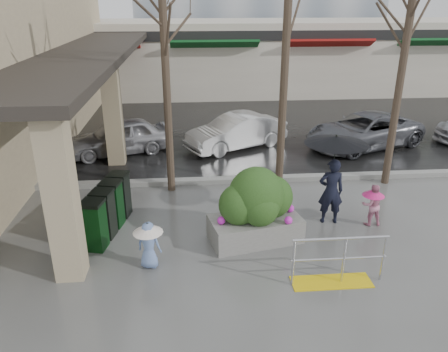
{
  "coord_description": "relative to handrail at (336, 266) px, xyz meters",
  "views": [
    {
      "loc": [
        -1.44,
        -8.24,
        5.29
      ],
      "look_at": [
        -0.64,
        1.39,
        1.3
      ],
      "focal_mm": 35.0,
      "sensor_mm": 36.0,
      "label": 1
    }
  ],
  "objects": [
    {
      "name": "ground",
      "position": [
        -1.36,
        1.2,
        -0.38
      ],
      "size": [
        120.0,
        120.0,
        0.0
      ],
      "primitive_type": "plane",
      "color": "#51514F",
      "rests_on": "ground"
    },
    {
      "name": "street_asphalt",
      "position": [
        -1.36,
        23.2,
        -0.37
      ],
      "size": [
        120.0,
        36.0,
        0.01
      ],
      "primitive_type": "cube",
      "color": "black",
      "rests_on": "ground"
    },
    {
      "name": "curb",
      "position": [
        -1.36,
        5.2,
        -0.3
      ],
      "size": [
        120.0,
        0.3,
        0.15
      ],
      "primitive_type": "cube",
      "color": "gray",
      "rests_on": "ground"
    },
    {
      "name": "canopy_slab",
      "position": [
        -6.16,
        9.2,
        3.25
      ],
      "size": [
        2.8,
        18.0,
        0.25
      ],
      "primitive_type": "cube",
      "color": "#2D2823",
      "rests_on": "pillar_front"
    },
    {
      "name": "pillar_front",
      "position": [
        -5.26,
        0.7,
        1.37
      ],
      "size": [
        0.55,
        0.55,
        3.5
      ],
      "primitive_type": "cube",
      "color": "tan",
      "rests_on": "ground"
    },
    {
      "name": "pillar_back",
      "position": [
        -5.26,
        7.2,
        1.37
      ],
      "size": [
        0.55,
        0.55,
        3.5
      ],
      "primitive_type": "cube",
      "color": "tan",
      "rests_on": "ground"
    },
    {
      "name": "storefront_row",
      "position": [
        0.64,
        19.17,
        1.64
      ],
      "size": [
        34.0,
        6.74,
        4.0
      ],
      "color": "beige",
      "rests_on": "ground"
    },
    {
      "name": "handrail",
      "position": [
        0.0,
        0.0,
        0.0
      ],
      "size": [
        1.9,
        0.5,
        1.03
      ],
      "color": "yellow",
      "rests_on": "ground"
    },
    {
      "name": "tree_west",
      "position": [
        -3.36,
        4.8,
        4.71
      ],
      "size": [
        3.2,
        3.2,
        6.8
      ],
      "color": "#382B21",
      "rests_on": "ground"
    },
    {
      "name": "tree_mideast",
      "position": [
        3.14,
        4.8,
        4.48
      ],
      "size": [
        3.2,
        3.2,
        6.5
      ],
      "color": "#382B21",
      "rests_on": "ground"
    },
    {
      "name": "woman",
      "position": [
        0.64,
        2.49,
        1.12
      ],
      "size": [
        1.5,
        1.5,
        2.3
      ],
      "rotation": [
        0.0,
        0.0,
        3.05
      ],
      "color": "black",
      "rests_on": "ground"
    },
    {
      "name": "child_pink",
      "position": [
        1.64,
        2.28,
        0.22
      ],
      "size": [
        0.54,
        0.54,
        1.07
      ],
      "rotation": [
        0.0,
        0.0,
        3.11
      ],
      "color": "pink",
      "rests_on": "ground"
    },
    {
      "name": "child_blue",
      "position": [
        -3.7,
        0.87,
        0.25
      ],
      "size": [
        0.62,
        0.62,
        1.04
      ],
      "rotation": [
        0.0,
        0.0,
        2.86
      ],
      "color": "#6E8BC4",
      "rests_on": "ground"
    },
    {
      "name": "planter",
      "position": [
        -1.33,
        1.78,
        0.49
      ],
      "size": [
        2.24,
        1.45,
        1.81
      ],
      "rotation": [
        0.0,
        0.0,
        0.22
      ],
      "color": "#65625E",
      "rests_on": "ground"
    },
    {
      "name": "news_boxes",
      "position": [
        -4.79,
        2.5,
        0.21
      ],
      "size": [
        0.9,
        2.15,
        1.17
      ],
      "rotation": [
        0.0,
        0.0,
        -0.21
      ],
      "color": "#0C3411",
      "rests_on": "ground"
    },
    {
      "name": "car_a",
      "position": [
        -5.3,
        8.21,
        0.25
      ],
      "size": [
        3.98,
        2.6,
        1.26
      ],
      "primitive_type": "imported",
      "rotation": [
        0.0,
        0.0,
        -1.24
      ],
      "color": "#ABAAAF",
      "rests_on": "ground"
    },
    {
      "name": "car_b",
      "position": [
        -1.05,
        8.45,
        0.25
      ],
      "size": [
        4.01,
        2.93,
        1.26
      ],
      "primitive_type": "imported",
      "rotation": [
        0.0,
        0.0,
        -1.1
      ],
      "color": "silver",
      "rests_on": "ground"
    },
    {
      "name": "car_c",
      "position": [
        3.75,
        8.2,
        0.25
      ],
      "size": [
        4.99,
        3.62,
        1.26
      ],
      "primitive_type": "imported",
      "rotation": [
        0.0,
        0.0,
        -1.19
      ],
      "color": "slate",
      "rests_on": "ground"
    }
  ]
}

